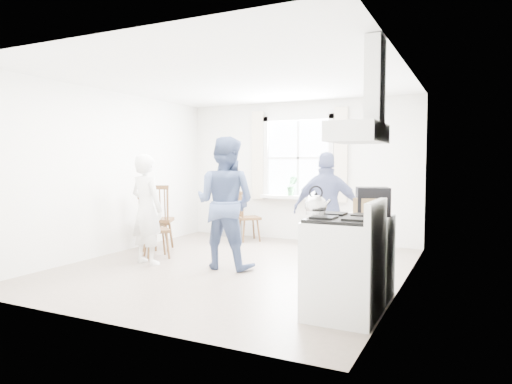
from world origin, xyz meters
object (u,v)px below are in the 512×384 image
Objects in this scene: gas_stove at (344,266)px; windsor_chair_b at (150,221)px; person_mid at (225,203)px; low_cabinet at (368,256)px; stereo_stack at (373,201)px; person_right at (327,210)px; person_left at (147,209)px; windsor_chair_a at (150,217)px; windsor_chair_c at (156,211)px.

gas_stove is 3.61m from windsor_chair_b.
low_cabinet is at bearing 162.92° from person_mid.
person_right reaches higher than stereo_stack.
windsor_chair_b is 0.57× the size of person_right.
person_left is (-3.26, 0.27, -0.26)m from stereo_stack.
person_right is at bearing 0.86° from windsor_chair_a.
person_right is (2.62, 0.60, 0.24)m from windsor_chair_b.
person_right is (3.06, 0.05, 0.25)m from windsor_chair_a.
stereo_stack is at bearing -16.34° from windsor_chair_a.
person_left reaches higher than windsor_chair_a.
person_mid is at bearing 148.31° from gas_stove.
windsor_chair_b is 0.46m from person_left.
person_right is (-0.87, 1.20, -0.24)m from stereo_stack.
windsor_chair_b is 1.40m from person_mid.
windsor_chair_c reaches higher than low_cabinet.
person_right is at bearing 12.84° from windsor_chair_b.
person_mid reaches higher than gas_stove.
windsor_chair_b reaches higher than low_cabinet.
low_cabinet is 1.49m from person_right.
gas_stove is at bearing -26.16° from windsor_chair_c.
windsor_chair_a is 1.13m from person_left.
low_cabinet is 0.50× the size of person_mid.
windsor_chair_a is at bearing 161.37° from windsor_chair_c.
gas_stove is 0.69× the size of person_right.
gas_stove is 2.70× the size of stereo_stack.
windsor_chair_b is 0.56m from windsor_chair_c.
windsor_chair_a is at bearing 128.80° from windsor_chair_b.
person_right is (1.26, 0.64, -0.10)m from person_mid.
windsor_chair_b is (-3.44, 0.59, 0.12)m from low_cabinet.
person_mid reaches higher than windsor_chair_a.
windsor_chair_a is 3.07m from person_right.
windsor_chair_a is 0.99× the size of windsor_chair_b.
windsor_chair_a is at bearing 154.20° from gas_stove.
gas_stove reaches higher than windsor_chair_a.
stereo_stack reaches higher than windsor_chair_b.
windsor_chair_b is at bearing 2.49° from person_right.
gas_stove is 0.70m from low_cabinet.
gas_stove is 0.90m from stereo_stack.
windsor_chair_b is (-3.37, 1.29, 0.08)m from gas_stove.
windsor_chair_c reaches higher than windsor_chair_a.
windsor_chair_c is (0.19, -0.06, 0.12)m from windsor_chair_a.
windsor_chair_b is at bearing -51.20° from windsor_chair_a.
gas_stove is 0.71× the size of person_left.
low_cabinet is 4.05m from windsor_chair_a.
person_mid is (-2.02, 1.24, 0.42)m from gas_stove.
low_cabinet is 0.57× the size of person_left.
person_right is (-0.82, 1.19, 0.36)m from low_cabinet.
person_left is at bearing 175.40° from low_cabinet.
windsor_chair_b is 0.51× the size of person_mid.
stereo_stack is 0.23× the size of person_mid.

